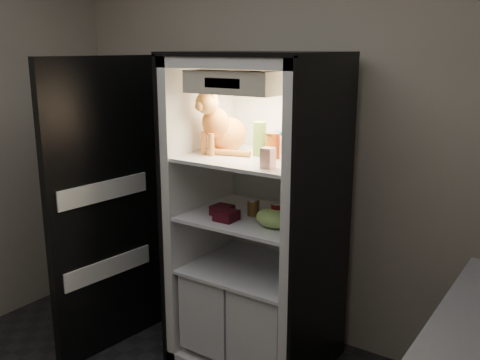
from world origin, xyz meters
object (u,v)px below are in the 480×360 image
at_px(soda_can_b, 286,212).
at_px(pepper_jar, 293,142).
at_px(cream_carton, 268,158).
at_px(berry_box_right, 226,216).
at_px(soda_can_a, 290,203).
at_px(soda_can_c, 277,215).
at_px(mayo_tub, 283,143).
at_px(parmesan_shaker, 260,139).
at_px(berry_box_left, 222,210).
at_px(salsa_jar, 273,146).
at_px(refrigerator, 259,236).
at_px(tabby_cat, 222,127).
at_px(grape_bag, 274,218).
at_px(condiment_jar, 253,207).

bearing_deg(soda_can_b, pepper_jar, 82.76).
xyz_separation_m(cream_carton, berry_box_right, (-0.29, 0.04, -0.37)).
height_order(cream_carton, soda_can_a, cream_carton).
bearing_deg(soda_can_a, cream_carton, -81.43).
bearing_deg(soda_can_c, soda_can_b, 82.93).
bearing_deg(mayo_tub, parmesan_shaker, -123.88).
distance_m(cream_carton, berry_box_left, 0.54).
relative_size(cream_carton, soda_can_b, 0.84).
bearing_deg(cream_carton, soda_can_c, 90.03).
distance_m(salsa_jar, soda_can_b, 0.38).
distance_m(soda_can_a, berry_box_right, 0.39).
xyz_separation_m(salsa_jar, soda_can_a, (0.06, 0.12, -0.35)).
distance_m(parmesan_shaker, pepper_jar, 0.22).
bearing_deg(mayo_tub, soda_can_a, -15.19).
bearing_deg(soda_can_a, berry_box_right, -127.72).
xyz_separation_m(pepper_jar, cream_carton, (-0.02, -0.24, -0.05)).
xyz_separation_m(parmesan_shaker, pepper_jar, (0.22, -0.01, 0.00)).
bearing_deg(soda_can_a, salsa_jar, -115.16).
bearing_deg(refrigerator, mayo_tub, 45.95).
bearing_deg(pepper_jar, parmesan_shaker, 177.80).
distance_m(tabby_cat, parmesan_shaker, 0.25).
bearing_deg(grape_bag, parmesan_shaker, 141.26).
relative_size(grape_bag, berry_box_right, 1.83).
bearing_deg(parmesan_shaker, mayo_tub, 56.12).
distance_m(refrigerator, mayo_tub, 0.58).
bearing_deg(salsa_jar, cream_carton, -64.81).
relative_size(pepper_jar, berry_box_left, 1.85).
relative_size(tabby_cat, berry_box_right, 3.46).
height_order(refrigerator, soda_can_a, refrigerator).
relative_size(refrigerator, soda_can_b, 14.85).
xyz_separation_m(salsa_jar, cream_carton, (0.11, -0.23, -0.02)).
bearing_deg(soda_can_c, soda_can_a, 102.30).
xyz_separation_m(soda_can_b, grape_bag, (-0.02, -0.10, -0.01)).
distance_m(soda_can_a, grape_bag, 0.27).
xyz_separation_m(grape_bag, berry_box_right, (-0.29, -0.05, -0.02)).
bearing_deg(salsa_jar, parmesan_shaker, 171.22).
distance_m(soda_can_a, berry_box_left, 0.40).
bearing_deg(berry_box_right, berry_box_left, 138.73).
height_order(pepper_jar, cream_carton, pepper_jar).
bearing_deg(condiment_jar, mayo_tub, 59.66).
bearing_deg(pepper_jar, soda_can_b, -97.24).
xyz_separation_m(soda_can_a, soda_can_b, (0.06, -0.16, -0.01)).
bearing_deg(berry_box_left, salsa_jar, 23.95).
height_order(parmesan_shaker, condiment_jar, parmesan_shaker).
relative_size(mayo_tub, pepper_jar, 0.66).
bearing_deg(parmesan_shaker, tabby_cat, -170.75).
xyz_separation_m(soda_can_a, condiment_jar, (-0.17, -0.14, -0.02)).
distance_m(salsa_jar, berry_box_right, 0.47).
relative_size(soda_can_a, soda_can_c, 1.02).
xyz_separation_m(mayo_tub, berry_box_right, (-0.17, -0.33, -0.39)).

